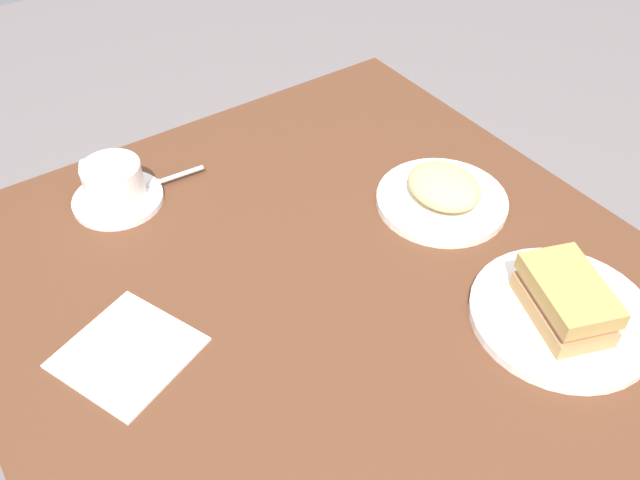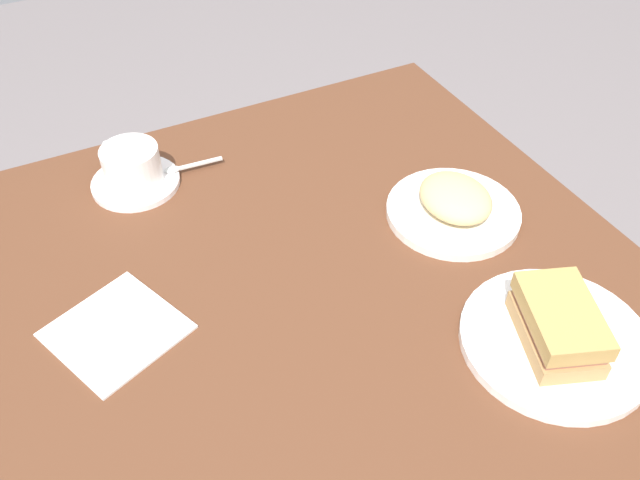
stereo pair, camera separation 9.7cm
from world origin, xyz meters
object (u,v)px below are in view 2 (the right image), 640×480
sandwich_front (558,324)px  coffee_saucer (136,182)px  spoon (184,167)px  side_plate (453,212)px  sandwich_plate (555,341)px  coffee_cup (131,164)px  dining_table (344,373)px  napkin (116,331)px

sandwich_front → coffee_saucer: bearing=34.2°
coffee_saucer → spoon: (-0.01, -0.08, 0.01)m
coffee_saucer → side_plate: (-0.30, -0.42, 0.00)m
sandwich_plate → coffee_cup: coffee_cup is taller
coffee_cup → dining_table: bearing=-157.4°
spoon → napkin: spoon is taller
coffee_saucer → napkin: 0.31m
spoon → napkin: 0.34m
sandwich_plate → sandwich_front: bearing=99.4°
dining_table → sandwich_front: (-0.15, -0.21, 0.16)m
dining_table → sandwich_front: bearing=-126.1°
coffee_cup → side_plate: (-0.30, -0.42, -0.04)m
sandwich_front → coffee_cup: 0.68m
coffee_saucer → napkin: bearing=159.7°
dining_table → napkin: bearing=66.7°
sandwich_plate → coffee_saucer: 0.68m
coffee_saucer → side_plate: bearing=-125.2°
dining_table → sandwich_front: size_ratio=7.16×
coffee_saucer → coffee_cup: coffee_cup is taller
napkin → spoon: bearing=-33.4°
sandwich_front → side_plate: size_ratio=0.74×
sandwich_front → coffee_cup: sandwich_front is taller
sandwich_plate → coffee_cup: 0.69m
coffee_saucer → coffee_cup: size_ratio=1.23×
spoon → napkin: size_ratio=0.66×
dining_table → sandwich_plate: sandwich_plate is taller
sandwich_front → side_plate: (0.27, -0.04, -0.04)m
side_plate → napkin: size_ratio=1.38×
sandwich_plate → sandwich_front: size_ratio=1.59×
sandwich_front → coffee_saucer: (0.56, 0.38, -0.04)m
spoon → side_plate: spoon is taller
dining_table → side_plate: 0.30m
sandwich_plate → sandwich_front: sandwich_front is taller
dining_table → side_plate: bearing=-65.5°
dining_table → napkin: 0.32m
sandwich_plate → napkin: sandwich_plate is taller
spoon → napkin: (-0.28, 0.19, -0.01)m
coffee_saucer → spoon: bearing=-93.6°
dining_table → coffee_cup: size_ratio=9.52×
napkin → coffee_cup: bearing=-20.1°
dining_table → side_plate: (0.11, -0.25, 0.12)m
sandwich_plate → spoon: bearing=29.0°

